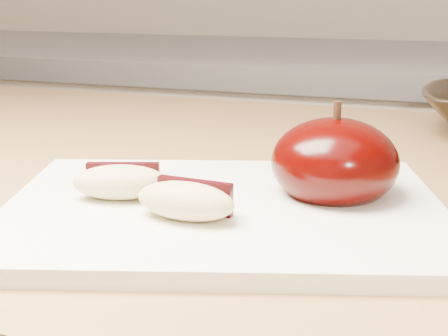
% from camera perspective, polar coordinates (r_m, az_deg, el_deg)
% --- Properties ---
extents(back_cabinet, '(2.40, 0.62, 0.94)m').
position_cam_1_polar(back_cabinet, '(1.37, 10.28, -9.46)').
color(back_cabinet, silver).
rests_on(back_cabinet, ground).
extents(cutting_board, '(0.35, 0.30, 0.01)m').
position_cam_1_polar(cutting_board, '(0.43, -0.00, -3.94)').
color(cutting_board, white).
rests_on(cutting_board, island_counter).
extents(apple_half, '(0.10, 0.10, 0.08)m').
position_cam_1_polar(apple_half, '(0.45, 10.08, 0.50)').
color(apple_half, black).
rests_on(apple_half, cutting_board).
extents(apple_wedge_a, '(0.07, 0.05, 0.02)m').
position_cam_1_polar(apple_wedge_a, '(0.44, -9.44, -1.23)').
color(apple_wedge_a, '#D8C189').
rests_on(apple_wedge_a, cutting_board).
extents(apple_wedge_b, '(0.07, 0.04, 0.02)m').
position_cam_1_polar(apple_wedge_b, '(0.40, -3.44, -2.96)').
color(apple_wedge_b, '#D8C189').
rests_on(apple_wedge_b, cutting_board).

